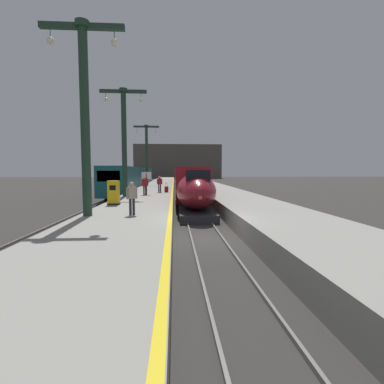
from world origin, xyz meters
The scene contains 20 objects.
ground_plane centered at (0.00, 0.00, 0.00)m, with size 260.00×260.00×0.00m, color #33302D.
platform_left centered at (-4.05, 24.75, 0.53)m, with size 4.80×110.00×1.05m, color gray.
platform_right centered at (4.05, 24.75, 0.53)m, with size 4.80×110.00×1.05m, color gray.
platform_left_safety_stripe centered at (-1.77, 24.75, 1.05)m, with size 0.20×107.80×0.01m, color yellow.
rail_main_left centered at (-0.75, 27.50, 0.06)m, with size 0.08×110.00×0.12m, color slate.
rail_main_right centered at (0.75, 27.50, 0.06)m, with size 0.08×110.00×0.12m, color slate.
rail_secondary_left centered at (-8.85, 27.50, 0.06)m, with size 0.08×110.00×0.12m, color slate.
rail_secondary_right centered at (-7.35, 27.50, 0.06)m, with size 0.08×110.00×0.12m, color slate.
highspeed_train_main centered at (0.00, 31.11, 1.96)m, with size 2.92×56.81×3.60m.
regional_train_adjacent centered at (-8.10, 33.26, 2.13)m, with size 2.85×36.60×3.80m.
station_column_near centered at (-5.90, 0.98, 6.67)m, with size 4.00×0.68×9.37m.
station_column_mid centered at (-5.90, 11.73, 6.64)m, with size 4.00×0.68×9.31m.
station_column_far centered at (-5.90, 31.71, 6.69)m, with size 4.00×0.68×9.40m.
passenger_near_edge centered at (-3.06, 15.68, 2.04)m, with size 0.57×0.24×1.69m.
passenger_mid_platform centered at (-4.28, 12.77, 2.04)m, with size 0.54×0.34×1.69m.
passenger_far_waiting centered at (-3.71, 1.06, 2.04)m, with size 0.53×0.36×1.69m.
rolling_suitcase centered at (-2.37, 15.92, 1.35)m, with size 0.40×0.22×0.98m.
ticket_machine_yellow centered at (-5.55, 5.43, 1.79)m, with size 0.76×0.62×1.60m.
departure_info_board centered at (-4.15, 13.09, 2.56)m, with size 0.90×0.10×2.12m.
terminus_back_wall centered at (0.00, 102.00, 7.00)m, with size 36.00×2.00×14.00m, color #4C4742.
Camera 1 is at (-1.56, -13.19, 3.32)m, focal length 26.11 mm.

